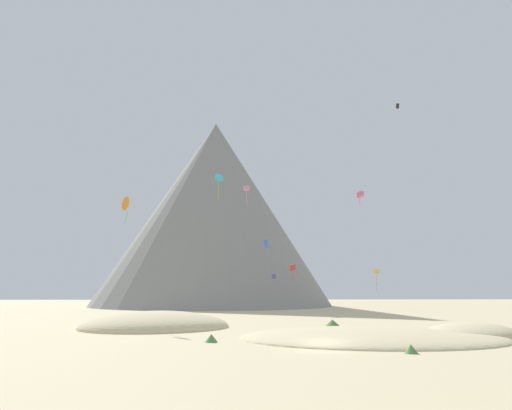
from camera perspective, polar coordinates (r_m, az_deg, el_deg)
name	(u,v)px	position (r m, az deg, el deg)	size (l,w,h in m)	color
ground_plane	(322,349)	(37.35, 8.71, -18.35)	(400.00, 400.00, 0.00)	beige
dune_foreground_left	(156,328)	(59.16, -13.16, -15.53)	(17.56, 19.17, 4.20)	beige
dune_foreground_right	(471,336)	(52.79, 26.56, -15.21)	(14.07, 9.14, 2.64)	beige
dune_midground	(372,338)	(46.29, 15.07, -16.70)	(26.31, 19.06, 1.95)	beige
bush_near_left	(211,338)	(41.84, -5.94, -17.13)	(1.23, 1.23, 0.73)	#568442
bush_far_right	(411,349)	(36.41, 19.84, -17.49)	(1.06, 1.06, 0.67)	#568442
bush_near_right	(190,327)	(52.72, -8.77, -15.70)	(1.14, 1.14, 0.99)	#477238
bush_ridge_crest	(332,323)	(61.39, 10.09, -15.10)	(1.95, 1.95, 0.81)	#568442
bush_low_patch	(149,324)	(58.94, -14.00, -15.03)	(2.36, 2.36, 0.98)	#386633
bush_far_left	(193,327)	(56.77, -8.40, -15.63)	(1.35, 1.35, 0.50)	#477238
rock_massif	(216,213)	(143.64, -5.38, -1.09)	(103.33, 103.33, 61.39)	gray
kite_blue_low	(266,244)	(75.08, 1.35, -5.15)	(0.88, 0.65, 1.44)	blue
kite_rainbow_mid	(360,195)	(98.80, 13.67, 1.32)	(1.85, 1.84, 3.40)	#E5668C
kite_pink_mid	(247,189)	(91.14, -1.23, 2.18)	(1.36, 1.37, 4.68)	pink
kite_orange_mid	(126,204)	(69.72, -16.79, 0.14)	(1.90, 1.96, 4.20)	orange
kite_gold_low	(376,274)	(83.35, 15.65, -8.83)	(1.12, 0.42, 3.73)	gold
kite_indigo_low	(274,276)	(95.13, 2.37, -9.42)	(0.96, 0.94, 0.93)	#5138B2
kite_cyan_high	(219,178)	(92.53, -4.92, 3.59)	(1.74, 1.65, 5.54)	#33BCDB
kite_black_high	(398,106)	(73.27, 18.24, 12.35)	(0.51, 0.41, 0.81)	black
kite_red_low	(292,268)	(90.30, 4.84, -8.25)	(1.31, 1.24, 3.20)	red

